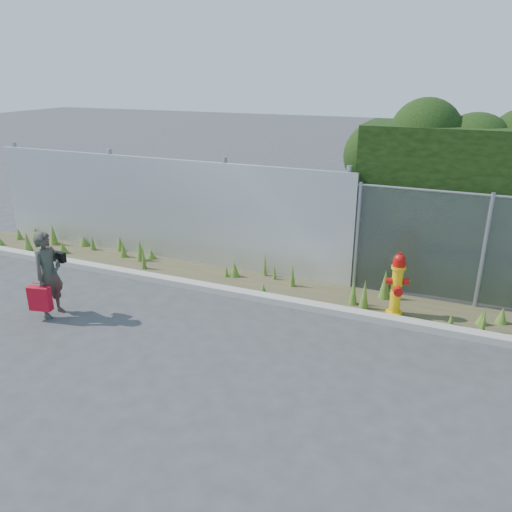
{
  "coord_description": "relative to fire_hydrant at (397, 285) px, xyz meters",
  "views": [
    {
      "loc": [
        2.72,
        -5.78,
        3.91
      ],
      "look_at": [
        -0.3,
        1.4,
        1.0
      ],
      "focal_mm": 35.0,
      "sensor_mm": 36.0,
      "label": 1
    }
  ],
  "objects": [
    {
      "name": "red_tote_bag",
      "position": [
        -5.36,
        -2.46,
        -0.15
      ],
      "size": [
        0.37,
        0.14,
        0.49
      ],
      "rotation": [
        0.0,
        0.0,
        0.2
      ],
      "color": "red"
    },
    {
      "name": "woman",
      "position": [
        -5.33,
        -2.22,
        0.19
      ],
      "size": [
        0.38,
        0.56,
        1.48
      ],
      "primitive_type": "imported",
      "rotation": [
        0.0,
        0.0,
        1.52
      ],
      "color": "#0E5B43",
      "rests_on": "ground"
    },
    {
      "name": "curb",
      "position": [
        -1.93,
        -0.35,
        -0.49
      ],
      "size": [
        16.0,
        0.22,
        0.12
      ],
      "primitive_type": "cube",
      "color": "#A49F94",
      "rests_on": "ground"
    },
    {
      "name": "fire_hydrant",
      "position": [
        0.0,
        0.0,
        0.0
      ],
      "size": [
        0.38,
        0.34,
        1.13
      ],
      "rotation": [
        0.0,
        0.0,
        0.3
      ],
      "color": "#F1B60C",
      "rests_on": "ground"
    },
    {
      "name": "black_shoulder_bag",
      "position": [
        -5.27,
        -2.01,
        0.43
      ],
      "size": [
        0.22,
        0.09,
        0.17
      ],
      "rotation": [
        0.0,
        0.0,
        -0.1
      ],
      "color": "black"
    },
    {
      "name": "ground",
      "position": [
        -1.93,
        -2.15,
        -0.55
      ],
      "size": [
        80.0,
        80.0,
        0.0
      ],
      "primitive_type": "plane",
      "color": "#39393B",
      "rests_on": "ground"
    },
    {
      "name": "weed_strip",
      "position": [
        -3.08,
        0.31,
        -0.43
      ],
      "size": [
        16.0,
        1.25,
        0.55
      ],
      "color": "#464028",
      "rests_on": "ground"
    },
    {
      "name": "corrugated_fence",
      "position": [
        -5.18,
        0.86,
        0.56
      ],
      "size": [
        8.5,
        0.21,
        2.3
      ],
      "color": "silver",
      "rests_on": "ground"
    }
  ]
}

